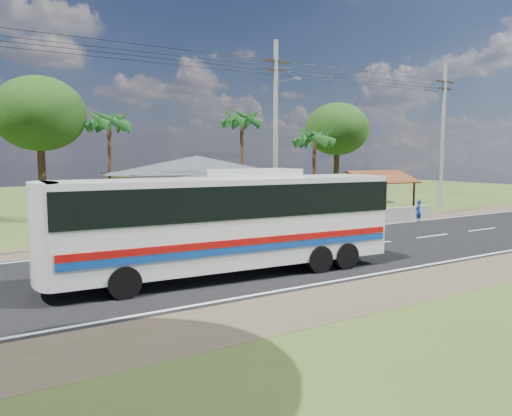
{
  "coord_description": "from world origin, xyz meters",
  "views": [
    {
      "loc": [
        -13.53,
        -17.79,
        4.43
      ],
      "look_at": [
        -1.79,
        1.0,
        2.08
      ],
      "focal_mm": 35.0,
      "sensor_mm": 36.0,
      "label": 1
    }
  ],
  "objects_px": {
    "coach_bus": "(230,215)",
    "waiting_shed": "(373,179)",
    "person": "(418,211)",
    "motorcycle": "(377,214)"
  },
  "relations": [
    {
      "from": "coach_bus",
      "to": "person",
      "type": "height_order",
      "value": "coach_bus"
    },
    {
      "from": "coach_bus",
      "to": "motorcycle",
      "type": "height_order",
      "value": "coach_bus"
    },
    {
      "from": "motorcycle",
      "to": "coach_bus",
      "type": "bearing_deg",
      "value": 122.81
    },
    {
      "from": "coach_bus",
      "to": "waiting_shed",
      "type": "bearing_deg",
      "value": 34.29
    },
    {
      "from": "waiting_shed",
      "to": "motorcycle",
      "type": "height_order",
      "value": "waiting_shed"
    },
    {
      "from": "waiting_shed",
      "to": "person",
      "type": "height_order",
      "value": "waiting_shed"
    },
    {
      "from": "motorcycle",
      "to": "person",
      "type": "distance_m",
      "value": 2.65
    },
    {
      "from": "coach_bus",
      "to": "person",
      "type": "bearing_deg",
      "value": 23.44
    },
    {
      "from": "motorcycle",
      "to": "person",
      "type": "relative_size",
      "value": 1.19
    },
    {
      "from": "waiting_shed",
      "to": "person",
      "type": "distance_m",
      "value": 4.55
    }
  ]
}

